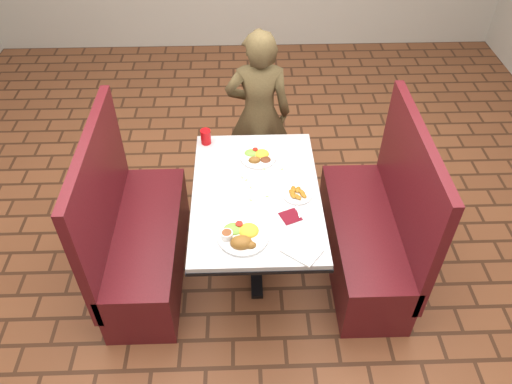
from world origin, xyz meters
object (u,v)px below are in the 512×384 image
far_dinner_plate (258,155)px  dining_table (256,203)px  diner_person (259,115)px  near_dinner_plate (242,235)px  booth_bench_left (139,240)px  plantain_plate (297,194)px  red_tumbler (206,137)px  booth_bench_right (372,234)px

far_dinner_plate → dining_table: bearing=-94.3°
dining_table → diner_person: size_ratio=0.87×
dining_table → near_dinner_plate: (-0.09, -0.39, 0.13)m
dining_table → booth_bench_left: (-0.80, 0.00, -0.32)m
far_dinner_plate → near_dinner_plate: bearing=-99.2°
dining_table → booth_bench_left: booth_bench_left is taller
diner_person → near_dinner_plate: diner_person is taller
near_dinner_plate → plantain_plate: (0.35, 0.35, -0.02)m
booth_bench_left → far_dinner_plate: bearing=22.3°
diner_person → far_dinner_plate: bearing=88.1°
red_tumbler → dining_table: bearing=-57.3°
diner_person → near_dinner_plate: bearing=84.4°
dining_table → booth_bench_left: 0.86m
dining_table → far_dinner_plate: bearing=85.7°
dining_table → plantain_plate: size_ratio=6.60×
diner_person → red_tumbler: (-0.38, -0.42, 0.11)m
booth_bench_right → plantain_plate: (-0.54, -0.04, 0.43)m
booth_bench_left → diner_person: (0.85, 0.94, 0.36)m
near_dinner_plate → red_tumbler: size_ratio=2.74×
booth_bench_left → diner_person: 1.32m
booth_bench_left → booth_bench_right: bearing=0.0°
diner_person → far_dinner_plate: diner_person is taller
near_dinner_plate → plantain_plate: near_dinner_plate is taller
diner_person → plantain_plate: (0.21, -0.98, 0.07)m
booth_bench_left → plantain_plate: booth_bench_left is taller
plantain_plate → dining_table: bearing=171.1°
booth_bench_left → plantain_plate: 1.14m
near_dinner_plate → red_tumbler: red_tumbler is taller
dining_table → near_dinner_plate: 0.42m
diner_person → far_dinner_plate: (-0.02, -0.60, 0.08)m
diner_person → near_dinner_plate: 1.34m
dining_table → red_tumbler: red_tumbler is taller
dining_table → diner_person: (0.05, 0.94, 0.04)m
booth_bench_left → booth_bench_right: 1.60m
near_dinner_plate → plantain_plate: size_ratio=1.58×
dining_table → red_tumbler: 0.63m
dining_table → booth_bench_right: (0.80, 0.00, -0.32)m
booth_bench_right → red_tumbler: (-1.13, 0.52, 0.47)m
booth_bench_right → red_tumbler: booth_bench_right is taller
far_dinner_plate → red_tumbler: size_ratio=2.24×
plantain_plate → red_tumbler: size_ratio=1.73×
red_tumbler → booth_bench_left: bearing=-131.9°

